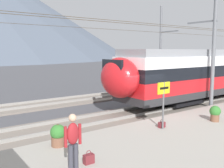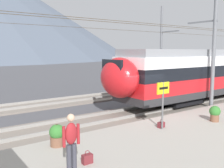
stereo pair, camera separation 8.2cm
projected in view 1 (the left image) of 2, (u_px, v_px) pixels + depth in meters
name	position (u px, v px, depth m)	size (l,w,h in m)	color
ground_plane	(141.00, 119.00, 14.05)	(400.00, 400.00, 0.00)	#4C4C51
track_near	(129.00, 115.00, 14.86)	(120.00, 3.00, 0.28)	slate
track_far	(81.00, 99.00, 19.45)	(120.00, 3.00, 0.28)	slate
catenary_mast_mid	(211.00, 50.00, 16.07)	(48.93, 2.19, 7.17)	slate
catenary_mast_far_side	(162.00, 45.00, 26.93)	(48.93, 2.49, 8.39)	slate
platform_sign	(164.00, 95.00, 10.99)	(0.70, 0.08, 2.06)	#59595B
passenger_walking	(73.00, 140.00, 7.07)	(0.53, 0.22, 1.69)	#383842
handbag_beside_passenger	(89.00, 159.00, 7.74)	(0.32, 0.18, 0.42)	maroon
handbag_near_sign	(162.00, 125.00, 11.38)	(0.32, 0.18, 0.38)	maroon
potted_plant_platform_edge	(58.00, 134.00, 9.14)	(0.55, 0.55, 0.79)	brown
potted_plant_by_shelter	(215.00, 113.00, 12.34)	(0.52, 0.52, 0.77)	brown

